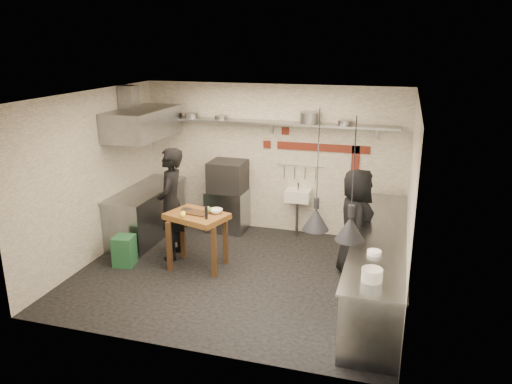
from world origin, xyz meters
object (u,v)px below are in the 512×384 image
(oven_stand, at_px, (228,210))
(chef_right, at_px, (356,223))
(green_bin, at_px, (124,251))
(chef_left, at_px, (171,204))
(prep_table, at_px, (198,241))
(combi_oven, at_px, (228,176))

(oven_stand, xyz_separation_m, chef_right, (2.55, -1.25, 0.45))
(oven_stand, distance_m, green_bin, 2.29)
(green_bin, xyz_separation_m, chef_left, (0.62, 0.54, 0.70))
(chef_left, height_order, chef_right, chef_left)
(chef_left, relative_size, chef_right, 1.11)
(green_bin, distance_m, prep_table, 1.24)
(oven_stand, relative_size, prep_table, 0.87)
(combi_oven, bearing_deg, oven_stand, 121.33)
(combi_oven, height_order, chef_left, chef_left)
(oven_stand, height_order, combi_oven, combi_oven)
(oven_stand, relative_size, chef_right, 0.47)
(oven_stand, distance_m, prep_table, 1.73)
(combi_oven, xyz_separation_m, chef_right, (2.53, -1.21, -0.24))
(prep_table, height_order, chef_right, chef_right)
(combi_oven, bearing_deg, prep_table, -87.34)
(green_bin, distance_m, chef_right, 3.77)
(oven_stand, height_order, green_bin, oven_stand)
(oven_stand, xyz_separation_m, green_bin, (-1.09, -2.00, -0.15))
(oven_stand, relative_size, chef_left, 0.42)
(combi_oven, distance_m, chef_left, 1.52)
(chef_right, bearing_deg, green_bin, 87.89)
(green_bin, xyz_separation_m, prep_table, (1.19, 0.28, 0.21))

